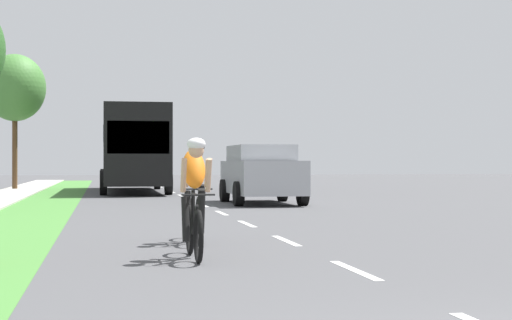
# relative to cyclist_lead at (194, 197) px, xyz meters

# --- Properties ---
(ground_plane) EXTENTS (120.00, 120.00, 0.00)m
(ground_plane) POSITION_rel_cyclist_lead_xyz_m (1.73, 13.22, -0.81)
(ground_plane) COLOR #4C4C4F
(grass_verge) EXTENTS (1.91, 70.00, 0.01)m
(grass_verge) POSITION_rel_cyclist_lead_xyz_m (-2.88, 13.22, -0.81)
(grass_verge) COLOR #478438
(grass_verge) RESTS_ON ground_plane
(lane_markings_center) EXTENTS (0.12, 54.07, 0.01)m
(lane_markings_center) POSITION_rel_cyclist_lead_xyz_m (1.73, 17.22, -0.81)
(lane_markings_center) COLOR white
(lane_markings_center) RESTS_ON ground_plane
(cyclist_lead) EXTENTS (0.42, 1.72, 1.58)m
(cyclist_lead) POSITION_rel_cyclist_lead_xyz_m (0.00, 0.00, 0.00)
(cyclist_lead) COLOR black
(cyclist_lead) RESTS_ON ground_plane
(cyclist_trailing) EXTENTS (0.42, 1.72, 1.58)m
(cyclist_trailing) POSITION_rel_cyclist_lead_xyz_m (0.26, 2.23, 0.00)
(cyclist_trailing) COLOR black
(cyclist_trailing) RESTS_ON ground_plane
(suv_silver) EXTENTS (2.15, 4.70, 1.79)m
(suv_silver) POSITION_rel_cyclist_lead_xyz_m (3.62, 14.34, 0.14)
(suv_silver) COLOR #A5A8AD
(suv_silver) RESTS_ON ground_plane
(bus_black) EXTENTS (2.78, 11.60, 3.48)m
(bus_black) POSITION_rel_cyclist_lead_xyz_m (0.09, 25.56, 1.17)
(bus_black) COLOR black
(bus_black) RESTS_ON ground_plane
(street_tree_far) EXTENTS (2.82, 2.82, 6.26)m
(street_tree_far) POSITION_rel_cyclist_lead_xyz_m (-5.18, 28.98, 3.88)
(street_tree_far) COLOR brown
(street_tree_far) RESTS_ON ground_plane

